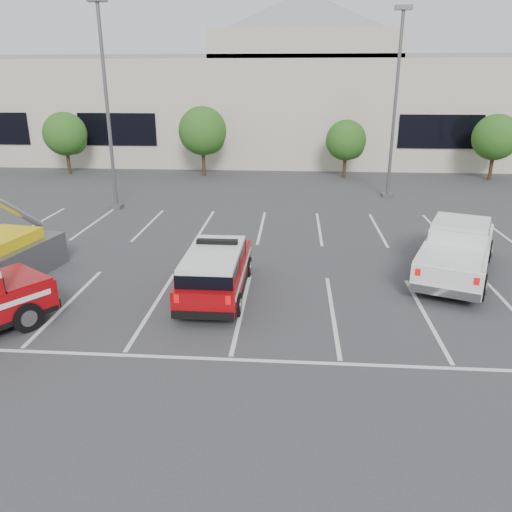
% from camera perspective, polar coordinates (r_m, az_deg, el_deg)
% --- Properties ---
extents(ground, '(120.00, 120.00, 0.00)m').
position_cam_1_polar(ground, '(15.06, -1.62, -6.15)').
color(ground, '#363639').
rests_on(ground, ground).
extents(stall_markings, '(23.00, 15.00, 0.01)m').
position_cam_1_polar(stall_markings, '(19.20, -0.25, -0.34)').
color(stall_markings, silver).
rests_on(stall_markings, ground).
extents(convention_building, '(60.00, 16.99, 13.20)m').
position_cam_1_polar(convention_building, '(45.42, 2.85, 17.15)').
color(convention_building, beige).
rests_on(convention_building, ground).
extents(tree_left, '(3.07, 3.07, 4.42)m').
position_cam_1_polar(tree_left, '(39.31, -20.82, 12.76)').
color(tree_left, '#3F2B19').
rests_on(tree_left, ground).
extents(tree_mid_left, '(3.37, 3.37, 4.85)m').
position_cam_1_polar(tree_mid_left, '(36.28, -5.96, 13.85)').
color(tree_mid_left, '#3F2B19').
rests_on(tree_mid_left, ground).
extents(tree_mid_right, '(2.77, 2.77, 3.99)m').
position_cam_1_polar(tree_mid_right, '(35.96, 10.37, 12.74)').
color(tree_mid_right, '#3F2B19').
rests_on(tree_mid_right, ground).
extents(tree_right, '(3.07, 3.07, 4.42)m').
position_cam_1_polar(tree_right, '(38.26, 25.79, 11.96)').
color(tree_right, '#3F2B19').
rests_on(tree_right, ground).
extents(light_pole_left, '(0.90, 0.60, 10.24)m').
position_cam_1_polar(light_pole_left, '(27.23, -16.63, 15.89)').
color(light_pole_left, '#59595E').
rests_on(light_pole_left, ground).
extents(light_pole_mid, '(0.90, 0.60, 10.24)m').
position_cam_1_polar(light_pole_mid, '(30.05, 15.61, 16.24)').
color(light_pole_mid, '#59595E').
rests_on(light_pole_mid, ground).
extents(fire_chief_suv, '(1.81, 4.91, 1.72)m').
position_cam_1_polar(fire_chief_suv, '(15.86, -4.60, -2.08)').
color(fire_chief_suv, maroon).
rests_on(fire_chief_suv, ground).
extents(white_pickup, '(4.18, 6.35, 1.85)m').
position_cam_1_polar(white_pickup, '(18.84, 21.90, 0.16)').
color(white_pickup, silver).
rests_on(white_pickup, ground).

